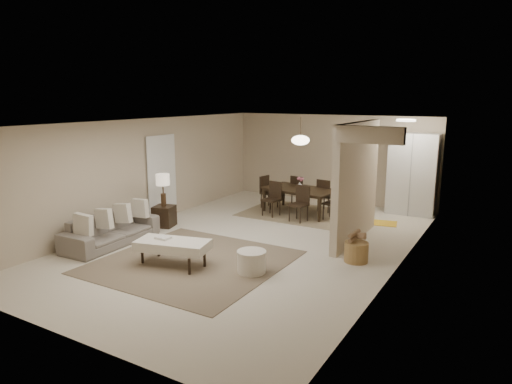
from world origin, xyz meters
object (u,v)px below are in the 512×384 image
Objects in this scene: round_pouf at (252,262)px; wicker_basket at (356,252)px; sofa at (111,230)px; ottoman_bench at (173,245)px; pantry_cabinet at (413,174)px; side_table at (164,216)px; dining_table at (299,201)px.

round_pouf reaches higher than wicker_basket.
ottoman_bench is (1.91, -0.30, 0.07)m from sofa.
sofa is 4.96m from wicker_basket.
ottoman_bench is (-2.89, -6.01, -0.67)m from pantry_cabinet.
side_table is (-4.75, -4.14, -0.80)m from pantry_cabinet.
ottoman_bench is at bearing -164.25° from round_pouf.
sofa is 1.93m from ottoman_bench.
wicker_basket is (4.71, 1.56, -0.12)m from sofa.
pantry_cabinet is 7.49m from sofa.
ottoman_bench is 2.77× the size of round_pouf.
side_table is at bearing 179.91° from wicker_basket.
pantry_cabinet is at bearing -42.55° from sofa.
wicker_basket is 3.62m from dining_table.
wicker_basket is at bearing -91.26° from pantry_cabinet.
sofa is at bearing -91.83° from side_table.
side_table is 0.26× the size of dining_table.
dining_table reaches higher than side_table.
side_table is at bearing -120.76° from dining_table.
sofa is 3.33m from round_pouf.
dining_table reaches higher than sofa.
ottoman_bench is 0.74× the size of dining_table.
side_table is (0.05, 1.56, -0.06)m from sofa.
dining_table is at bearing -149.92° from pantry_cabinet.
side_table reaches higher than round_pouf.
side_table is at bearing -138.91° from pantry_cabinet.
round_pouf is at bearing -90.76° from sofa.
side_table is at bearing -4.31° from sofa.
side_table is at bearing 155.90° from round_pouf.
sofa is 4.29× the size of side_table.
side_table is (-1.86, 1.86, -0.13)m from ottoman_bench.
round_pouf is at bearing -24.10° from side_table.
round_pouf is (3.27, -1.46, -0.05)m from side_table.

